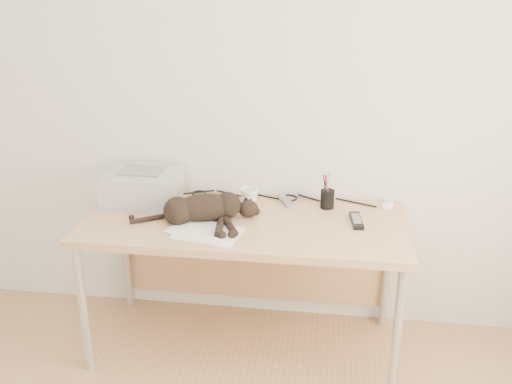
# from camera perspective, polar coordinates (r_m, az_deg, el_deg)

# --- Properties ---
(wall_back) EXTENTS (3.50, 0.00, 3.50)m
(wall_back) POSITION_cam_1_polar(r_m,az_deg,el_deg) (2.99, -0.23, 9.86)
(wall_back) COLOR silver
(wall_back) RESTS_ON floor
(desk) EXTENTS (1.60, 0.70, 0.74)m
(desk) POSITION_cam_1_polar(r_m,az_deg,el_deg) (2.96, -0.95, -4.50)
(desk) COLOR tan
(desk) RESTS_ON floor
(printer) EXTENTS (0.38, 0.32, 0.18)m
(printer) POSITION_cam_1_polar(r_m,az_deg,el_deg) (3.08, -11.29, 0.57)
(printer) COLOR #B4B3B9
(printer) RESTS_ON desk
(papers) EXTENTS (0.38, 0.32, 0.01)m
(papers) POSITION_cam_1_polar(r_m,az_deg,el_deg) (2.70, -5.09, -3.98)
(papers) COLOR white
(papers) RESTS_ON desk
(cat) EXTENTS (0.64, 0.32, 0.14)m
(cat) POSITION_cam_1_polar(r_m,az_deg,el_deg) (2.80, -5.48, -1.73)
(cat) COLOR black
(cat) RESTS_ON desk
(mug) EXTENTS (0.14, 0.14, 0.09)m
(mug) POSITION_cam_1_polar(r_m,az_deg,el_deg) (2.98, -0.67, -0.48)
(mug) COLOR white
(mug) RESTS_ON desk
(pen_cup) EXTENTS (0.07, 0.07, 0.18)m
(pen_cup) POSITION_cam_1_polar(r_m,az_deg,el_deg) (2.97, 7.14, -0.68)
(pen_cup) COLOR black
(pen_cup) RESTS_ON desk
(remote_grey) EXTENTS (0.11, 0.16, 0.02)m
(remote_grey) POSITION_cam_1_polar(r_m,az_deg,el_deg) (3.03, 3.03, -0.95)
(remote_grey) COLOR slate
(remote_grey) RESTS_ON desk
(remote_black) EXTENTS (0.07, 0.19, 0.02)m
(remote_black) POSITION_cam_1_polar(r_m,az_deg,el_deg) (2.84, 10.01, -2.83)
(remote_black) COLOR black
(remote_black) RESTS_ON desk
(mouse) EXTENTS (0.10, 0.13, 0.04)m
(mouse) POSITION_cam_1_polar(r_m,az_deg,el_deg) (3.06, 13.05, -1.06)
(mouse) COLOR white
(mouse) RESTS_ON desk
(cable_tangle) EXTENTS (1.36, 0.09, 0.01)m
(cable_tangle) POSITION_cam_1_polar(r_m,az_deg,el_deg) (3.10, -0.34, -0.40)
(cable_tangle) COLOR black
(cable_tangle) RESTS_ON desk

